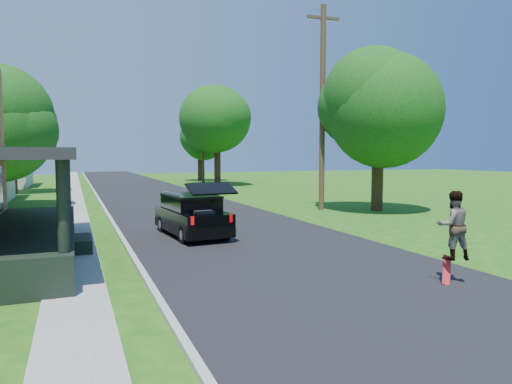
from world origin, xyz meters
name	(u,v)px	position (x,y,z in m)	size (l,w,h in m)	color
ground	(334,283)	(0.00, 0.00, 0.00)	(140.00, 140.00, 0.00)	#185410
street	(168,202)	(0.00, 20.00, 0.00)	(8.00, 120.00, 0.02)	black
curb	(101,205)	(-4.05, 20.00, 0.00)	(0.15, 120.00, 0.12)	#AAA9A4
sidewalk	(74,206)	(-5.60, 20.00, 0.00)	(1.30, 120.00, 0.03)	gray
black_suv	(192,215)	(-1.57, 7.29, 0.79)	(2.05, 4.53, 2.05)	black
skateboarder	(453,225)	(2.50, -1.07, 1.36)	(0.91, 0.80, 1.59)	black
skateboard	(446,271)	(2.39, -1.03, 0.30)	(0.45, 0.35, 0.67)	#B50F13
tree_left_far	(10,120)	(-9.94, 30.72, 5.69)	(6.16, 6.00, 8.82)	black
tree_right_near	(378,101)	(9.59, 11.35, 5.87)	(6.21, 6.18, 9.02)	black
tree_right_mid	(216,116)	(7.80, 34.85, 6.90)	(8.71, 8.47, 10.50)	black
tree_right_far	(200,133)	(8.37, 43.53, 5.68)	(5.57, 5.36, 8.56)	black
utility_pole_near	(322,106)	(7.00, 12.70, 5.64)	(1.82, 0.32, 10.94)	#4C3223
utility_pole_far	(203,142)	(7.00, 37.14, 4.41)	(1.72, 0.30, 8.53)	#4C3223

